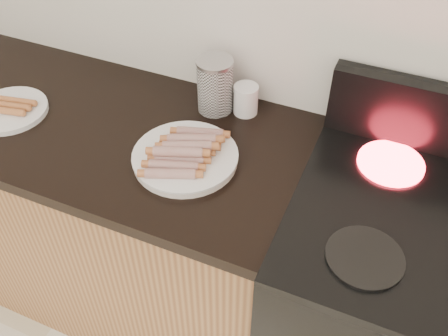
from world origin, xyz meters
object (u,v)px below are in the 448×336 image
at_px(stove, 402,323).
at_px(main_plate, 185,158).
at_px(canister, 215,85).
at_px(side_plate, 9,110).
at_px(mug, 246,100).

xyz_separation_m(stove, main_plate, (-0.70, -0.03, 0.45)).
distance_m(main_plate, canister, 0.27).
xyz_separation_m(stove, side_plate, (-1.29, -0.05, 0.45)).
xyz_separation_m(main_plate, canister, (-0.02, 0.25, 0.08)).
bearing_deg(side_plate, stove, 2.06).
height_order(main_plate, side_plate, main_plate).
bearing_deg(main_plate, mug, 75.37).
xyz_separation_m(side_plate, mug, (0.67, 0.29, 0.04)).
height_order(stove, mug, mug).
bearing_deg(stove, mug, 158.60).
bearing_deg(stove, canister, 162.62).
bearing_deg(canister, main_plate, -85.10).
bearing_deg(canister, stove, -17.38).
distance_m(side_plate, mug, 0.73).
xyz_separation_m(side_plate, canister, (0.58, 0.27, 0.08)).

